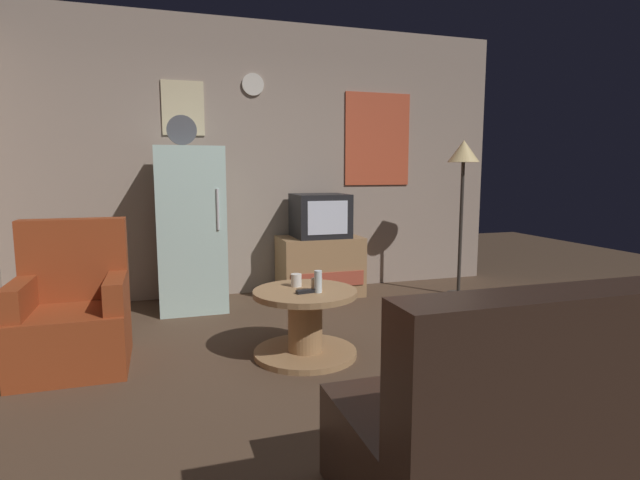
# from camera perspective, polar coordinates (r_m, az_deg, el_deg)

# --- Properties ---
(ground_plane) EXTENTS (12.00, 12.00, 0.00)m
(ground_plane) POSITION_cam_1_polar(r_m,az_deg,el_deg) (3.25, 3.31, -15.41)
(ground_plane) COLOR #4C3828
(wall_with_art) EXTENTS (5.20, 0.12, 2.78)m
(wall_with_art) POSITION_cam_1_polar(r_m,az_deg,el_deg) (5.35, -6.01, 9.02)
(wall_with_art) COLOR gray
(wall_with_art) RESTS_ON ground_plane
(fridge) EXTENTS (0.60, 0.62, 1.77)m
(fridge) POSITION_cam_1_polar(r_m,az_deg,el_deg) (4.79, -14.49, 1.27)
(fridge) COLOR silver
(fridge) RESTS_ON ground_plane
(tv_stand) EXTENTS (0.84, 0.53, 0.61)m
(tv_stand) POSITION_cam_1_polar(r_m,az_deg,el_deg) (5.21, -0.02, -2.97)
(tv_stand) COLOR #9E754C
(tv_stand) RESTS_ON ground_plane
(crt_tv) EXTENTS (0.54, 0.51, 0.44)m
(crt_tv) POSITION_cam_1_polar(r_m,az_deg,el_deg) (5.14, 0.01, 2.79)
(crt_tv) COLOR black
(crt_tv) RESTS_ON tv_stand
(standing_lamp) EXTENTS (0.32, 0.32, 1.59)m
(standing_lamp) POSITION_cam_1_polar(r_m,az_deg,el_deg) (5.32, 15.95, 8.36)
(standing_lamp) COLOR #332D28
(standing_lamp) RESTS_ON ground_plane
(coffee_table) EXTENTS (0.72, 0.72, 0.47)m
(coffee_table) POSITION_cam_1_polar(r_m,az_deg,el_deg) (3.53, -1.70, -9.41)
(coffee_table) COLOR #9E754C
(coffee_table) RESTS_ON ground_plane
(wine_glass) EXTENTS (0.05, 0.05, 0.15)m
(wine_glass) POSITION_cam_1_polar(r_m,az_deg,el_deg) (3.39, -0.22, -4.74)
(wine_glass) COLOR silver
(wine_glass) RESTS_ON coffee_table
(mug_ceramic_white) EXTENTS (0.08, 0.08, 0.09)m
(mug_ceramic_white) POSITION_cam_1_polar(r_m,az_deg,el_deg) (3.57, -2.71, -4.58)
(mug_ceramic_white) COLOR silver
(mug_ceramic_white) RESTS_ON coffee_table
(mug_ceramic_tan) EXTENTS (0.08, 0.08, 0.09)m
(mug_ceramic_tan) POSITION_cam_1_polar(r_m,az_deg,el_deg) (3.43, -0.37, -5.11)
(mug_ceramic_tan) COLOR tan
(mug_ceramic_tan) RESTS_ON coffee_table
(remote_control) EXTENTS (0.15, 0.07, 0.02)m
(remote_control) POSITION_cam_1_polar(r_m,az_deg,el_deg) (3.39, -1.49, -5.85)
(remote_control) COLOR black
(remote_control) RESTS_ON coffee_table
(armchair) EXTENTS (0.68, 0.68, 0.96)m
(armchair) POSITION_cam_1_polar(r_m,az_deg,el_deg) (3.72, -26.23, -7.69)
(armchair) COLOR maroon
(armchair) RESTS_ON ground_plane
(couch) EXTENTS (1.70, 0.80, 0.92)m
(couch) POSITION_cam_1_polar(r_m,az_deg,el_deg) (2.26, 26.35, -18.47)
(couch) COLOR black
(couch) RESTS_ON ground_plane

